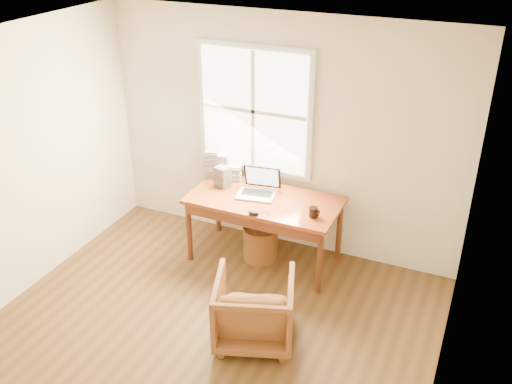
% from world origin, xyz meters
% --- Properties ---
extents(room_shell, '(4.04, 4.54, 2.64)m').
position_xyz_m(room_shell, '(-0.02, 0.16, 1.32)').
color(room_shell, brown).
rests_on(room_shell, ground).
extents(desk, '(1.60, 0.80, 0.04)m').
position_xyz_m(desk, '(0.00, 1.80, 0.73)').
color(desk, brown).
rests_on(desk, room_shell).
extents(armchair, '(0.88, 0.89, 0.64)m').
position_xyz_m(armchair, '(0.42, 0.59, 0.32)').
color(armchair, brown).
rests_on(armchair, room_shell).
extents(wicker_stool, '(0.38, 0.38, 0.38)m').
position_xyz_m(wicker_stool, '(-0.04, 1.80, 0.19)').
color(wicker_stool, brown).
rests_on(wicker_stool, room_shell).
extents(laptop, '(0.42, 0.43, 0.27)m').
position_xyz_m(laptop, '(-0.11, 1.82, 0.89)').
color(laptop, silver).
rests_on(laptop, desk).
extents(mouse, '(0.12, 0.08, 0.04)m').
position_xyz_m(mouse, '(0.03, 1.44, 0.77)').
color(mouse, black).
rests_on(mouse, desk).
extents(coffee_mug, '(0.12, 0.12, 0.10)m').
position_xyz_m(coffee_mug, '(0.59, 1.65, 0.80)').
color(coffee_mug, black).
rests_on(coffee_mug, desk).
extents(cd_stack_a, '(0.18, 0.16, 0.29)m').
position_xyz_m(cd_stack_a, '(-0.64, 2.08, 0.89)').
color(cd_stack_a, silver).
rests_on(cd_stack_a, desk).
extents(cd_stack_b, '(0.18, 0.17, 0.23)m').
position_xyz_m(cd_stack_b, '(-0.54, 1.89, 0.86)').
color(cd_stack_b, '#232227').
rests_on(cd_stack_b, desk).
extents(cd_stack_c, '(0.18, 0.17, 0.33)m').
position_xyz_m(cd_stack_c, '(-0.75, 2.04, 0.91)').
color(cd_stack_c, '#A09FAC').
rests_on(cd_stack_c, desk).
extents(cd_stack_d, '(0.18, 0.17, 0.18)m').
position_xyz_m(cd_stack_d, '(-0.48, 2.07, 0.84)').
color(cd_stack_d, silver).
rests_on(cd_stack_d, desk).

